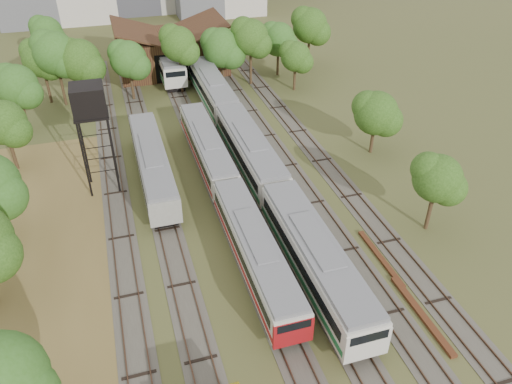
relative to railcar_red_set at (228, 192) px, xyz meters
name	(u,v)px	position (x,y,z in m)	size (l,w,h in m)	color
ground	(333,369)	(2.00, -19.26, -1.83)	(240.00, 240.00, 0.00)	#475123
dry_grass_patch	(43,340)	(-16.00, -11.26, -1.81)	(14.00, 60.00, 0.04)	brown
tracks	(227,175)	(1.33, 5.74, -1.79)	(24.60, 80.00, 0.19)	#4C473D
railcar_red_set	(228,192)	(0.00, 0.00, 0.00)	(2.80, 34.57, 3.46)	black
railcar_green_set	(250,152)	(4.00, 6.29, 0.24)	(3.16, 52.07, 3.92)	black
railcar_rear	(167,61)	(0.00, 36.68, 0.29)	(3.23, 16.08, 4.01)	black
old_grey_coach	(152,164)	(-6.00, 7.04, 0.12)	(2.89, 18.00, 3.57)	black
water_tower	(89,103)	(-10.88, 7.26, 7.21)	(3.10, 3.10, 10.72)	black
rail_pile_near	(421,314)	(10.00, -16.95, -1.70)	(0.52, 7.80, 0.26)	brown
rail_pile_far	(381,258)	(10.20, -10.59, -1.71)	(0.45, 7.13, 0.23)	brown
maintenance_shed	(171,51)	(1.00, 38.72, 1.09)	(16.45, 11.55, 7.58)	#3B1E15
tree_band_left	(10,156)	(-18.29, 6.05, 3.63)	(8.40, 76.59, 8.56)	#382616
tree_band_far	(189,46)	(2.46, 30.24, 4.34)	(41.70, 10.00, 9.71)	#382616
tree_band_right	(361,107)	(16.96, 7.43, 3.08)	(6.35, 37.69, 7.32)	#382616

